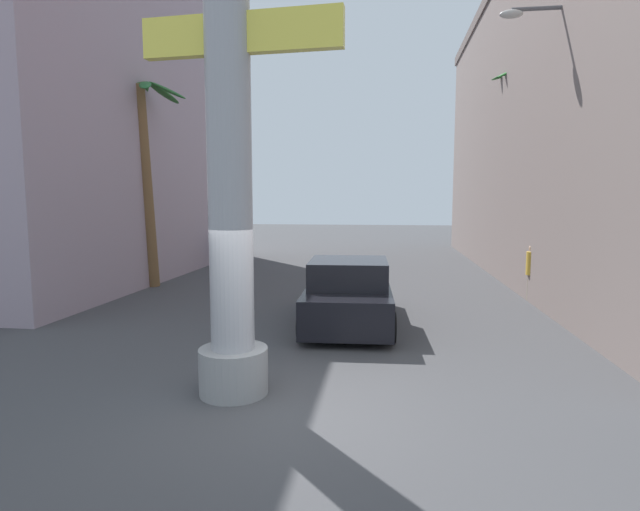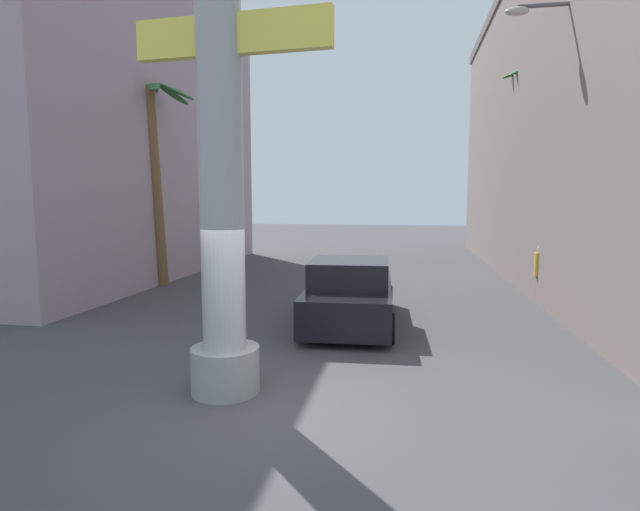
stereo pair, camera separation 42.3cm
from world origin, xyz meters
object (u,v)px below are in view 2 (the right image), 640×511
Objects in this scene: palm_tree_mid_right at (542,151)px; palm_tree_far_right at (512,146)px; car_lead at (350,295)px; pedestrian_far_left at (233,246)px; street_lamp at (584,131)px; neon_sign_pole at (219,42)px; pedestrian_mid_right at (540,270)px; palm_tree_mid_left at (156,170)px.

palm_tree_mid_right is 0.81× the size of palm_tree_far_right.
palm_tree_far_right reaches higher than car_lead.
street_lamp is at bearing -33.74° from pedestrian_far_left.
street_lamp is 1.62× the size of car_lead.
neon_sign_pole is at bearing -107.01° from car_lead.
pedestrian_far_left is (-12.31, 1.58, -3.78)m from palm_tree_mid_right.
pedestrian_mid_right reaches higher than pedestrian_far_left.
palm_tree_mid_left is (-5.62, 8.63, -1.24)m from neon_sign_pole.
palm_tree_far_right reaches higher than pedestrian_mid_right.
neon_sign_pole reaches higher than palm_tree_mid_left.
palm_tree_far_right reaches higher than palm_tree_mid_right.
palm_tree_mid_left is (-13.05, -3.74, -0.78)m from palm_tree_mid_right.
palm_tree_mid_left is 4.08× the size of pedestrian_mid_right.
street_lamp is 14.57m from pedestrian_far_left.
neon_sign_pole is at bearing -138.18° from street_lamp.
street_lamp is 1.13× the size of palm_tree_mid_left.
street_lamp is at bearing -93.49° from palm_tree_far_right.
palm_tree_mid_left is at bearing 149.84° from car_lead.
street_lamp is 12.79m from palm_tree_far_right.
street_lamp is 6.28m from palm_tree_mid_right.
neon_sign_pole is at bearing -129.34° from pedestrian_mid_right.
palm_tree_mid_right is 6.54m from palm_tree_far_right.
palm_tree_mid_right is 1.16× the size of palm_tree_mid_left.
palm_tree_mid_left is (-12.46, 2.51, -0.66)m from street_lamp.
palm_tree_mid_right reaches higher than pedestrian_far_left.
palm_tree_far_right is 1.43× the size of palm_tree_mid_left.
palm_tree_mid_right is (6.04, 7.82, 4.00)m from car_lead.
palm_tree_mid_right reaches higher than pedestrian_mid_right.
palm_tree_far_right is 16.81m from palm_tree_mid_left.
neon_sign_pole reaches higher than car_lead.
neon_sign_pole is 1.33× the size of palm_tree_mid_right.
palm_tree_mid_right is (7.43, 12.37, -0.46)m from neon_sign_pole.
car_lead is at bearing -146.83° from pedestrian_mid_right.
car_lead is (1.39, 4.55, -4.46)m from neon_sign_pole.
palm_tree_far_right is 6.09× the size of pedestrian_far_left.
pedestrian_far_left is (-11.72, 7.83, -3.66)m from street_lamp.
palm_tree_mid_left reaches higher than pedestrian_far_left.
pedestrian_mid_right is (11.31, -6.11, 0.04)m from pedestrian_far_left.
palm_tree_far_right reaches higher than street_lamp.
street_lamp reaches higher than car_lead.
car_lead is at bearing -56.28° from pedestrian_far_left.
palm_tree_far_right is (7.62, 18.85, 0.38)m from neon_sign_pole.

